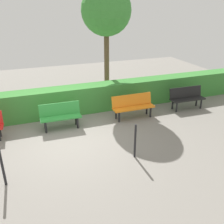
{
  "coord_description": "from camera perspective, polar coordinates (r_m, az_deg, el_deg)",
  "views": [
    {
      "loc": [
        1.13,
        6.86,
        3.95
      ],
      "look_at": [
        -1.57,
        -0.41,
        0.55
      ],
      "focal_mm": 40.09,
      "sensor_mm": 36.0,
      "label": 1
    }
  ],
  "objects": [
    {
      "name": "bench_orange",
      "position": [
        9.24,
        4.78,
        1.56
      ],
      "size": [
        1.57,
        0.47,
        0.86
      ],
      "rotation": [
        0.0,
        0.0,
        -0.0
      ],
      "color": "orange",
      "rests_on": "ground_plane"
    },
    {
      "name": "railing_post_far",
      "position": [
        6.37,
        -23.7,
        -11.41
      ],
      "size": [
        0.06,
        0.06,
        1.0
      ],
      "primitive_type": "cylinder",
      "color": "black",
      "rests_on": "ground_plane"
    },
    {
      "name": "ground_plane",
      "position": [
        8.0,
        -9.65,
        -6.29
      ],
      "size": [
        20.41,
        20.41,
        0.0
      ],
      "primitive_type": "plane",
      "color": "gray"
    },
    {
      "name": "bench_green",
      "position": [
        8.6,
        -11.69,
        -0.65
      ],
      "size": [
        1.37,
        0.5,
        0.86
      ],
      "rotation": [
        0.0,
        0.0,
        -0.03
      ],
      "color": "#2D8C38",
      "rests_on": "ground_plane"
    },
    {
      "name": "bench_black",
      "position": [
        10.47,
        16.66,
        3.31
      ],
      "size": [
        1.44,
        0.51,
        0.86
      ],
      "rotation": [
        0.0,
        0.0,
        -0.03
      ],
      "color": "black",
      "rests_on": "ground_plane"
    },
    {
      "name": "hedge_row",
      "position": [
        9.83,
        -5.53,
        3.15
      ],
      "size": [
        16.41,
        0.73,
        1.04
      ],
      "primitive_type": "cube",
      "color": "#387F33",
      "rests_on": "ground_plane"
    },
    {
      "name": "railing_post_mid",
      "position": [
        6.86,
        5.29,
        -6.62
      ],
      "size": [
        0.06,
        0.06,
        1.0
      ],
      "primitive_type": "cylinder",
      "color": "black",
      "rests_on": "ground_plane"
    },
    {
      "name": "tree_near",
      "position": [
        10.74,
        -1.32,
        22.01
      ],
      "size": [
        2.02,
        2.02,
        4.68
      ],
      "color": "brown",
      "rests_on": "ground_plane"
    }
  ]
}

